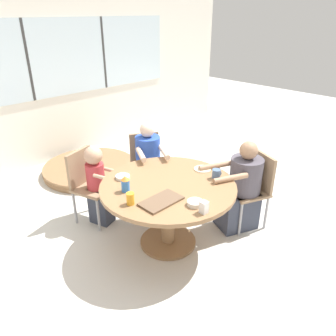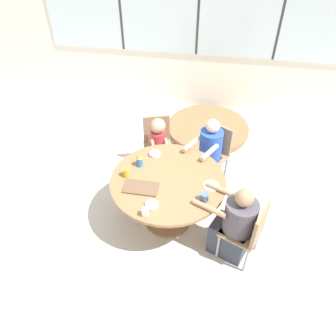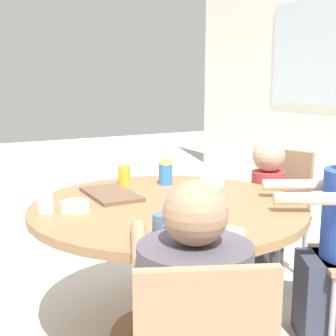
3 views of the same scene
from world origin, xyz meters
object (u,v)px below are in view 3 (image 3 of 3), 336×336
Objects in this scene: chair_for_toddler at (277,203)px; person_toddler at (264,214)px; milk_carton_small at (45,201)px; bowl_cereal at (212,182)px; bowl_white_shallow at (75,206)px; juice_glass at (124,175)px; sippy_cup at (166,170)px; coffee_mug at (164,226)px.

person_toddler is at bearing 90.00° from chair_for_toddler.
chair_for_toddler is 0.16m from person_toddler.
bowl_cereal is at bearing 95.98° from milk_carton_small.
person_toddler reaches higher than milk_carton_small.
bowl_white_shallow is at bearing 79.71° from person_toddler.
person_toddler is at bearing 97.96° from bowl_white_shallow.
chair_for_toddler is 5.88× the size of bowl_cereal.
juice_glass is 0.51m from bowl_cereal.
milk_carton_small is (0.24, -0.76, -0.03)m from sippy_cup.
person_toddler is 1.33m from bowl_white_shallow.
juice_glass reaches higher than bowl_white_shallow.
bowl_cereal is at bearing 76.95° from person_toddler.
coffee_mug is 0.58m from bowl_white_shallow.
bowl_white_shallow is (0.04, 0.13, -0.03)m from milk_carton_small.
coffee_mug is at bearing 28.62° from milk_carton_small.
juice_glass is 0.57m from bowl_white_shallow.
bowl_cereal is (-0.69, 0.67, -0.03)m from coffee_mug.
coffee_mug is (0.73, -1.11, 0.30)m from person_toddler.
bowl_white_shallow is (0.39, -0.42, -0.03)m from juice_glass.
sippy_cup is at bearing 151.86° from coffee_mug.
coffee_mug is at bearing 103.45° from chair_for_toddler.
bowl_white_shallow is at bearing 73.95° from milk_carton_small.
chair_for_toddler is at bearing 121.70° from coffee_mug.
sippy_cup reaches higher than coffee_mug.
person_toddler is 0.95m from juice_glass.
chair_for_toddler is 0.63m from bowl_cereal.
milk_carton_small is at bearing -151.38° from coffee_mug.
bowl_white_shallow is (0.18, -1.29, 0.27)m from person_toddler.
chair_for_toddler is at bearing 96.96° from milk_carton_small.
milk_carton_small reaches higher than bowl_white_shallow.
person_toddler is at bearing 123.26° from coffee_mug.
juice_glass is at bearing -119.67° from bowl_cereal.
coffee_mug is 0.68× the size of bowl_cereal.
chair_for_toddler is 0.91× the size of person_toddler.
coffee_mug reaches higher than bowl_white_shallow.
sippy_cup is (-0.10, -0.66, 0.33)m from person_toddler.
person_toddler is 1.36m from coffee_mug.
chair_for_toddler is 1.07m from juice_glass.
juice_glass is at bearing 123.16° from milk_carton_small.
person_toddler is 8.51× the size of juice_glass.
sippy_cup is at bearing 63.11° from person_toddler.
milk_carton_small is 0.74× the size of bowl_cereal.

